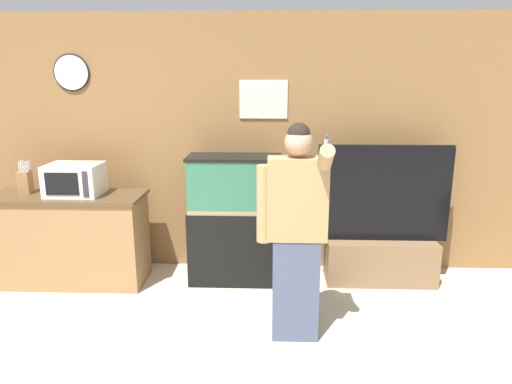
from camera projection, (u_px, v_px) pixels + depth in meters
wall_back_paneled at (213, 145)px, 4.69m from camera, size 10.00×0.08×2.60m
counter_island at (69, 239)px, 4.46m from camera, size 1.49×0.56×0.89m
microwave at (75, 179)px, 4.32m from camera, size 0.49×0.38×0.30m
knife_block at (25, 181)px, 4.39m from camera, size 0.11×0.10×0.32m
aquarium_on_stand at (235, 219)px, 4.46m from camera, size 0.89×0.42×1.26m
tv_on_stand at (381, 243)px, 4.49m from camera, size 1.28×0.40×1.37m
person_standing at (295, 231)px, 3.39m from camera, size 0.53×0.40×1.67m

